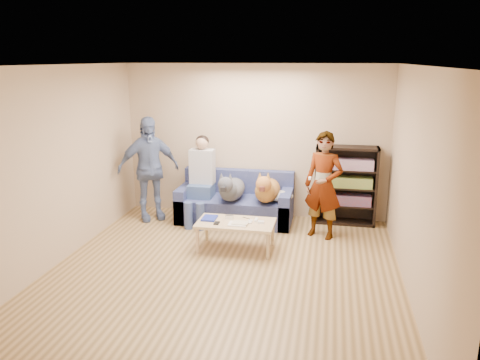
% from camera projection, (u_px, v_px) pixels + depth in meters
% --- Properties ---
extents(ground, '(5.00, 5.00, 0.00)m').
position_uv_depth(ground, '(222.00, 276.00, 5.94)').
color(ground, olive).
rests_on(ground, ground).
extents(ceiling, '(5.00, 5.00, 0.00)m').
position_uv_depth(ceiling, '(219.00, 65.00, 5.29)').
color(ceiling, white).
rests_on(ceiling, ground).
extents(wall_back, '(4.50, 0.00, 4.50)m').
position_uv_depth(wall_back, '(255.00, 141.00, 7.99)').
color(wall_back, tan).
rests_on(wall_back, ground).
extents(wall_front, '(4.50, 0.00, 4.50)m').
position_uv_depth(wall_front, '(137.00, 263.00, 3.24)').
color(wall_front, tan).
rests_on(wall_front, ground).
extents(wall_left, '(0.00, 5.00, 5.00)m').
position_uv_depth(wall_left, '(51.00, 168.00, 6.04)').
color(wall_left, tan).
rests_on(wall_left, ground).
extents(wall_right, '(0.00, 5.00, 5.00)m').
position_uv_depth(wall_right, '(417.00, 186.00, 5.19)').
color(wall_right, tan).
rests_on(wall_right, ground).
extents(blanket, '(0.46, 0.39, 0.16)m').
position_uv_depth(blanket, '(279.00, 196.00, 7.61)').
color(blanket, '#AEAEB3').
rests_on(blanket, sofa).
extents(person_standing_right, '(0.70, 0.58, 1.63)m').
position_uv_depth(person_standing_right, '(323.00, 185.00, 7.05)').
color(person_standing_right, gray).
rests_on(person_standing_right, ground).
extents(person_standing_left, '(1.09, 0.95, 1.76)m').
position_uv_depth(person_standing_left, '(149.00, 169.00, 7.84)').
color(person_standing_left, '#6B83AB').
rests_on(person_standing_left, ground).
extents(held_controller, '(0.04, 0.11, 0.03)m').
position_uv_depth(held_controller, '(310.00, 178.00, 6.86)').
color(held_controller, white).
rests_on(held_controller, person_standing_right).
extents(notebook_blue, '(0.20, 0.26, 0.03)m').
position_uv_depth(notebook_blue, '(209.00, 218.00, 6.77)').
color(notebook_blue, navy).
rests_on(notebook_blue, coffee_table).
extents(papers, '(0.26, 0.20, 0.02)m').
position_uv_depth(papers, '(238.00, 224.00, 6.55)').
color(papers, silver).
rests_on(papers, coffee_table).
extents(magazine, '(0.22, 0.17, 0.01)m').
position_uv_depth(magazine, '(240.00, 223.00, 6.56)').
color(magazine, beige).
rests_on(magazine, coffee_table).
extents(camera_silver, '(0.11, 0.06, 0.05)m').
position_uv_depth(camera_silver, '(229.00, 217.00, 6.78)').
color(camera_silver, silver).
rests_on(camera_silver, coffee_table).
extents(controller_a, '(0.04, 0.13, 0.03)m').
position_uv_depth(controller_a, '(256.00, 220.00, 6.69)').
color(controller_a, white).
rests_on(controller_a, coffee_table).
extents(controller_b, '(0.09, 0.06, 0.03)m').
position_uv_depth(controller_b, '(261.00, 222.00, 6.60)').
color(controller_b, white).
rests_on(controller_b, coffee_table).
extents(headphone_cup_a, '(0.07, 0.07, 0.02)m').
position_uv_depth(headphone_cup_a, '(249.00, 223.00, 6.60)').
color(headphone_cup_a, white).
rests_on(headphone_cup_a, coffee_table).
extents(headphone_cup_b, '(0.07, 0.07, 0.02)m').
position_uv_depth(headphone_cup_b, '(250.00, 221.00, 6.67)').
color(headphone_cup_b, silver).
rests_on(headphone_cup_b, coffee_table).
extents(pen_orange, '(0.13, 0.06, 0.01)m').
position_uv_depth(pen_orange, '(232.00, 225.00, 6.50)').
color(pen_orange, orange).
rests_on(pen_orange, coffee_table).
extents(pen_black, '(0.13, 0.08, 0.01)m').
position_uv_depth(pen_black, '(246.00, 218.00, 6.80)').
color(pen_black, black).
rests_on(pen_black, coffee_table).
extents(wallet, '(0.07, 0.12, 0.02)m').
position_uv_depth(wallet, '(217.00, 223.00, 6.59)').
color(wallet, black).
rests_on(wallet, coffee_table).
extents(sofa, '(1.90, 0.85, 0.82)m').
position_uv_depth(sofa, '(236.00, 204.00, 7.91)').
color(sofa, '#515B93').
rests_on(sofa, ground).
extents(person_seated, '(0.40, 0.73, 1.47)m').
position_uv_depth(person_seated, '(201.00, 176.00, 7.77)').
color(person_seated, '#39557E').
rests_on(person_seated, sofa).
extents(dog_gray, '(0.39, 1.24, 0.56)m').
position_uv_depth(dog_gray, '(231.00, 189.00, 7.58)').
color(dog_gray, '#51555C').
rests_on(dog_gray, sofa).
extents(dog_tan, '(0.40, 1.16, 0.58)m').
position_uv_depth(dog_tan, '(267.00, 189.00, 7.52)').
color(dog_tan, '#AA7B34').
rests_on(dog_tan, sofa).
extents(coffee_table, '(1.10, 0.60, 0.42)m').
position_uv_depth(coffee_table, '(236.00, 225.00, 6.67)').
color(coffee_table, '#DAC786').
rests_on(coffee_table, ground).
extents(bookshelf, '(1.00, 0.34, 1.30)m').
position_uv_depth(bookshelf, '(346.00, 184.00, 7.69)').
color(bookshelf, black).
rests_on(bookshelf, ground).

